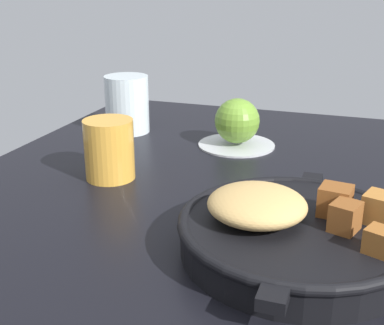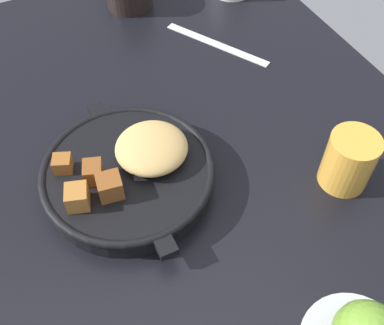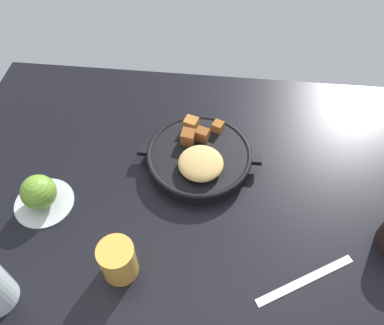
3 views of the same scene
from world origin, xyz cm
name	(u,v)px [view 3 (image 3 of 3)]	position (x,y,z in cm)	size (l,w,h in cm)	color
ground_plane	(187,194)	(0.00, 0.00, -1.20)	(113.78, 81.17, 2.40)	black
cast_iron_skillet	(199,157)	(-1.96, -8.09, 2.60)	(28.84, 24.50, 6.87)	black
saucer_plate	(44,202)	(30.84, 6.32, 0.30)	(12.95, 12.95, 0.60)	#B7BABF
red_apple	(39,192)	(30.84, 6.32, 4.36)	(7.52, 7.52, 7.52)	olive
butter_knife	(305,280)	(-24.96, 18.03, 0.18)	(21.65, 1.60, 0.36)	silver
juice_glass_amber	(118,260)	(10.74, 19.60, 4.26)	(6.98, 6.98, 8.52)	gold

